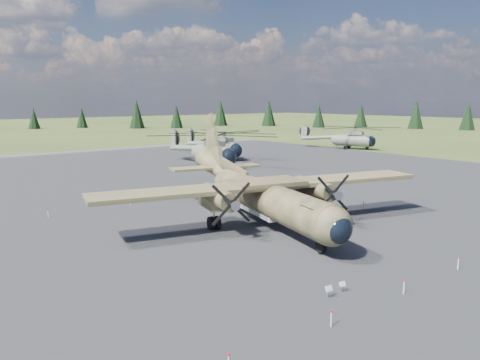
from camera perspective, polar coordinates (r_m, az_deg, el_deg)
ground at (r=35.02m, az=-1.73°, el=-7.66°), size 500.00×500.00×0.00m
apron at (r=43.14m, az=-9.75°, el=-4.44°), size 120.00×120.00×0.04m
transport_plane at (r=40.17m, az=2.51°, el=-1.33°), size 28.94×25.89×9.61m
helicopter_near at (r=73.12m, az=-3.37°, el=4.45°), size 20.94×24.53×5.25m
helicopter_mid at (r=83.23m, az=-2.13°, el=4.93°), size 19.55×22.85×4.89m
helicopter_far at (r=103.01m, az=13.60°, el=5.57°), size 24.71×24.71×4.81m
info_placard_left at (r=26.12m, az=10.75°, el=-13.00°), size 0.45×0.22×0.69m
info_placard_right at (r=27.00m, az=12.34°, el=-12.40°), size 0.41×0.24×0.61m
barrier_fence at (r=34.55m, az=-2.27°, el=-7.03°), size 33.12×29.62×0.85m
treeline at (r=35.87m, az=-13.89°, el=0.38°), size 323.00×314.39×10.99m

